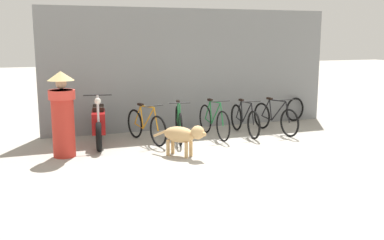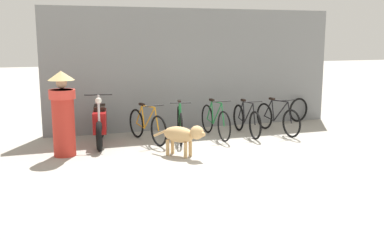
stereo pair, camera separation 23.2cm
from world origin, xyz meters
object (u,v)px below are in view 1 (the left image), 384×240
object	(u,v)px
bicycle_1	(179,124)
stray_dog	(183,135)
bicycle_4	(275,118)
person_in_robes	(63,112)
bicycle_3	(245,120)
motorcycle	(99,124)
bicycle_0	(146,126)
spare_tire_left	(295,109)
bicycle_2	(214,121)

from	to	relation	value
bicycle_1	stray_dog	distance (m)	1.41
bicycle_4	person_in_robes	distance (m)	5.12
bicycle_3	stray_dog	xyz separation A→B (m)	(-2.06, -1.39, 0.08)
stray_dog	person_in_robes	bearing A→B (deg)	-149.16
bicycle_3	motorcycle	size ratio (longest dim) A/B	0.91
bicycle_3	bicycle_4	xyz separation A→B (m)	(0.81, -0.06, 0.00)
bicycle_1	bicycle_4	size ratio (longest dim) A/B	0.93
bicycle_3	stray_dog	world-z (taller)	bicycle_3
bicycle_4	motorcycle	distance (m)	4.27
bicycle_4	person_in_robes	world-z (taller)	person_in_robes
bicycle_0	motorcycle	bearing A→B (deg)	-112.08
person_in_robes	bicycle_0	bearing A→B (deg)	-130.27
bicycle_4	bicycle_0	bearing A→B (deg)	-98.97
bicycle_0	spare_tire_left	size ratio (longest dim) A/B	2.48
bicycle_0	bicycle_1	xyz separation A→B (m)	(0.74, -0.10, 0.02)
bicycle_4	motorcycle	world-z (taller)	motorcycle
motorcycle	person_in_robes	xyz separation A→B (m)	(-0.80, -0.78, 0.43)
bicycle_2	bicycle_3	xyz separation A→B (m)	(0.80, -0.02, -0.02)
bicycle_4	bicycle_3	bearing A→B (deg)	-100.73
person_in_robes	spare_tire_left	xyz separation A→B (m)	(6.36, 1.64, -0.55)
bicycle_1	motorcycle	world-z (taller)	motorcycle
bicycle_1	bicycle_4	xyz separation A→B (m)	(2.49, -0.03, -0.02)
bicycle_1	bicycle_2	xyz separation A→B (m)	(0.89, 0.05, -0.00)
bicycle_1	person_in_robes	xyz separation A→B (m)	(-2.57, -0.55, 0.51)
bicycle_2	stray_dog	xyz separation A→B (m)	(-1.26, -1.41, 0.05)
spare_tire_left	bicycle_3	bearing A→B (deg)	-153.31
bicycle_1	stray_dog	world-z (taller)	bicycle_1
bicycle_2	stray_dog	distance (m)	1.89
spare_tire_left	person_in_robes	bearing A→B (deg)	-165.55
stray_dog	bicycle_2	bearing A→B (deg)	99.23
motorcycle	person_in_robes	distance (m)	1.20
stray_dog	person_in_robes	size ratio (longest dim) A/B	0.60
bicycle_3	bicycle_4	distance (m)	0.81
bicycle_1	stray_dog	size ratio (longest dim) A/B	1.63
bicycle_2	stray_dog	size ratio (longest dim) A/B	1.70
bicycle_2	person_in_robes	distance (m)	3.55
stray_dog	spare_tire_left	size ratio (longest dim) A/B	1.50
bicycle_3	bicycle_0	bearing A→B (deg)	-88.50
bicycle_3	motorcycle	world-z (taller)	motorcycle
motorcycle	stray_dog	world-z (taller)	motorcycle
bicycle_3	stray_dog	size ratio (longest dim) A/B	1.68
bicycle_1	bicycle_4	world-z (taller)	bicycle_1
bicycle_0	bicycle_3	bearing A→B (deg)	73.08
bicycle_1	bicycle_0	bearing A→B (deg)	-83.24
bicycle_3	spare_tire_left	distance (m)	2.35
motorcycle	spare_tire_left	size ratio (longest dim) A/B	2.78
bicycle_0	bicycle_4	xyz separation A→B (m)	(3.23, -0.13, -0.00)
stray_dog	bicycle_0	bearing A→B (deg)	155.28
bicycle_3	spare_tire_left	xyz separation A→B (m)	(2.10, 1.05, -0.02)
bicycle_2	motorcycle	size ratio (longest dim) A/B	0.92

